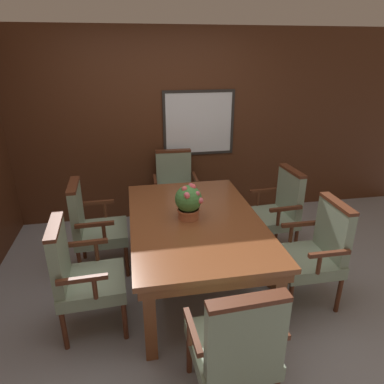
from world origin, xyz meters
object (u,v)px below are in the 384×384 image
chair_left_far (93,224)px  potted_plant (189,201)px  chair_head_near (236,345)px  chair_head_far (175,186)px  dining_table (195,226)px  chair_right_far (277,209)px  chair_left_near (81,274)px  chair_right_near (316,250)px

chair_left_far → potted_plant: 1.08m
chair_head_near → chair_head_far: bearing=-92.7°
dining_table → chair_right_far: (1.02, 0.45, -0.11)m
chair_left_far → potted_plant: potted_plant is taller
dining_table → chair_head_near: size_ratio=1.90×
chair_right_far → chair_head_far: same height
chair_left_near → chair_right_far: (2.03, 0.85, 0.00)m
chair_head_far → potted_plant: size_ratio=2.93×
dining_table → chair_right_near: (1.02, -0.41, -0.11)m
chair_head_near → potted_plant: 1.37m
chair_right_near → chair_head_far: size_ratio=1.00×
chair_right_near → chair_right_far: size_ratio=1.00×
chair_left_far → chair_head_far: bearing=-49.3°
chair_head_near → chair_right_near: same height
chair_right_near → potted_plant: (-1.08, 0.43, 0.37)m
chair_right_near → chair_left_far: size_ratio=1.00×
chair_right_near → chair_head_far: 2.03m
chair_left_far → potted_plant: bearing=-116.9°
chair_left_near → chair_head_near: same height
chair_left_far → potted_plant: size_ratio=2.93×
dining_table → chair_right_near: bearing=-22.1°
dining_table → chair_right_near: chair_right_near is taller
chair_right_far → potted_plant: size_ratio=2.93×
chair_left_near → chair_right_near: 2.02m
chair_right_far → chair_head_near: bearing=-33.8°
chair_left_far → chair_right_near: bearing=-115.1°
dining_table → potted_plant: potted_plant is taller
chair_head_near → chair_right_far: 2.03m
chair_left_near → chair_head_near: bearing=-134.8°
dining_table → chair_left_far: 1.08m
chair_left_near → chair_right_far: same height
chair_head_near → chair_right_near: size_ratio=1.00×
dining_table → chair_right_far: size_ratio=1.90×
chair_left_near → chair_head_far: size_ratio=1.00×
chair_left_near → chair_right_far: bearing=-69.9°
chair_left_far → chair_right_far: size_ratio=1.00×
dining_table → chair_left_far: bearing=155.6°
dining_table → chair_right_near: 1.11m
chair_left_far → chair_right_far: 2.00m
chair_head_far → dining_table: bearing=-88.3°
chair_head_far → chair_right_near: bearing=-58.1°
chair_head_far → potted_plant: bearing=-90.7°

